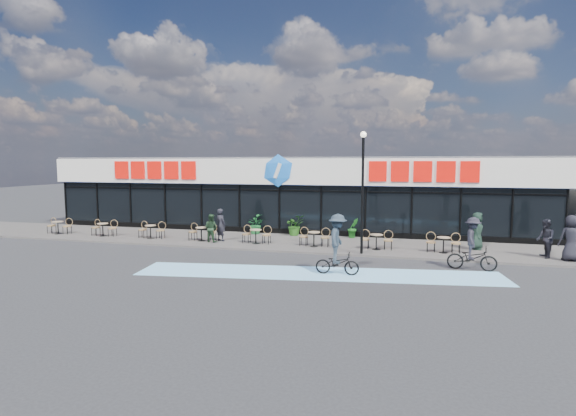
% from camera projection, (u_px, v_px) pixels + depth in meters
% --- Properties ---
extents(ground, '(120.00, 120.00, 0.00)m').
position_uv_depth(ground, '(236.00, 260.00, 19.80)').
color(ground, '#28282B').
rests_on(ground, ground).
extents(sidewalk, '(44.00, 5.00, 0.10)m').
position_uv_depth(sidewalk, '(267.00, 241.00, 24.12)').
color(sidewalk, '#524C48').
rests_on(sidewalk, ground).
extents(bike_lane, '(14.17, 4.13, 0.01)m').
position_uv_depth(bike_lane, '(318.00, 273.00, 17.33)').
color(bike_lane, '#7FC4EF').
rests_on(bike_lane, ground).
extents(building, '(30.60, 6.57, 4.75)m').
position_uv_depth(building, '(292.00, 192.00, 29.11)').
color(building, black).
rests_on(building, ground).
extents(lamp_post, '(0.28, 0.28, 5.56)m').
position_uv_depth(lamp_post, '(363.00, 182.00, 20.31)').
color(lamp_post, black).
rests_on(lamp_post, sidewalk).
extents(bistro_set_0, '(1.54, 0.62, 0.90)m').
position_uv_depth(bistro_set_0, '(59.00, 226.00, 26.38)').
color(bistro_set_0, tan).
rests_on(bistro_set_0, sidewalk).
extents(bistro_set_1, '(1.54, 0.62, 0.90)m').
position_uv_depth(bistro_set_1, '(104.00, 228.00, 25.59)').
color(bistro_set_1, tan).
rests_on(bistro_set_1, sidewalk).
extents(bistro_set_2, '(1.54, 0.62, 0.90)m').
position_uv_depth(bistro_set_2, '(151.00, 230.00, 24.80)').
color(bistro_set_2, tan).
rests_on(bistro_set_2, sidewalk).
extents(bistro_set_3, '(1.54, 0.62, 0.90)m').
position_uv_depth(bistro_set_3, '(202.00, 232.00, 24.01)').
color(bistro_set_3, tan).
rests_on(bistro_set_3, sidewalk).
extents(bistro_set_4, '(1.54, 0.62, 0.90)m').
position_uv_depth(bistro_set_4, '(256.00, 235.00, 23.22)').
color(bistro_set_4, tan).
rests_on(bistro_set_4, sidewalk).
extents(bistro_set_5, '(1.54, 0.62, 0.90)m').
position_uv_depth(bistro_set_5, '(314.00, 237.00, 22.43)').
color(bistro_set_5, tan).
rests_on(bistro_set_5, sidewalk).
extents(bistro_set_6, '(1.54, 0.62, 0.90)m').
position_uv_depth(bistro_set_6, '(376.00, 240.00, 21.64)').
color(bistro_set_6, tan).
rests_on(bistro_set_6, sidewalk).
extents(bistro_set_7, '(1.54, 0.62, 0.90)m').
position_uv_depth(bistro_set_7, '(443.00, 243.00, 20.86)').
color(bistro_set_7, tan).
rests_on(bistro_set_7, sidewalk).
extents(potted_plant_left, '(1.31, 1.33, 1.12)m').
position_uv_depth(potted_plant_left, '(255.00, 224.00, 26.34)').
color(potted_plant_left, '#1D682D').
rests_on(potted_plant_left, sidewalk).
extents(potted_plant_mid, '(1.41, 1.39, 1.18)m').
position_uv_depth(potted_plant_mid, '(295.00, 225.00, 25.75)').
color(potted_plant_mid, '#255919').
rests_on(potted_plant_mid, sidewalk).
extents(potted_plant_right, '(0.77, 0.75, 1.10)m').
position_uv_depth(potted_plant_right, '(353.00, 228.00, 24.92)').
color(potted_plant_right, '#1C651D').
rests_on(potted_plant_right, sidewalk).
extents(patron_left, '(0.74, 0.62, 1.73)m').
position_uv_depth(patron_left, '(221.00, 225.00, 23.94)').
color(patron_left, black).
rests_on(patron_left, sidewalk).
extents(patron_right, '(0.80, 0.66, 1.48)m').
position_uv_depth(patron_right, '(211.00, 228.00, 23.57)').
color(patron_right, '#1D341F').
rests_on(patron_right, sidewalk).
extents(pedestrian_a, '(0.70, 0.87, 1.71)m').
position_uv_depth(pedestrian_a, '(545.00, 239.00, 19.64)').
color(pedestrian_a, black).
rests_on(pedestrian_a, sidewalk).
extents(pedestrian_b, '(0.71, 0.96, 1.80)m').
position_uv_depth(pedestrian_b, '(477.00, 231.00, 21.55)').
color(pedestrian_b, black).
rests_on(pedestrian_b, sidewalk).
extents(pedestrian_c, '(1.05, 0.78, 1.97)m').
position_uv_depth(pedestrian_c, '(571.00, 238.00, 19.00)').
color(pedestrian_c, black).
rests_on(pedestrian_c, sidewalk).
extents(cyclist_a, '(1.68, 1.23, 2.33)m').
position_uv_depth(cyclist_a, '(337.00, 247.00, 17.08)').
color(cyclist_a, black).
rests_on(cyclist_a, ground).
extents(cyclist_b, '(1.94, 1.16, 2.13)m').
position_uv_depth(cyclist_b, '(472.00, 248.00, 17.78)').
color(cyclist_b, black).
rests_on(cyclist_b, ground).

